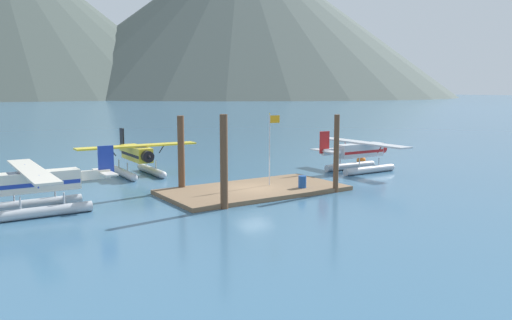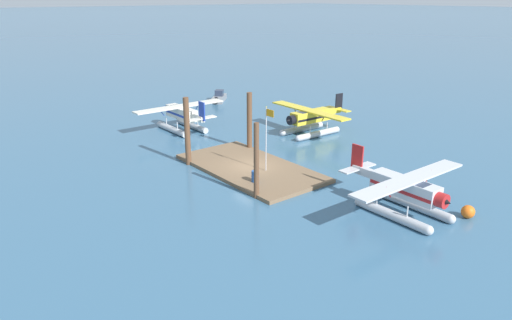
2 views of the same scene
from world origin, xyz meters
TOP-DOWN VIEW (x-y plane):
  - ground_plane at (0.00, 0.00)m, footprint 1200.00×1200.00m
  - dock_platform at (0.00, 0.00)m, footprint 13.15×6.81m
  - piling_near_left at (-4.37, -3.40)m, footprint 0.48×0.48m
  - piling_near_right at (4.96, -3.30)m, footprint 0.38×0.38m
  - piling_far_left at (-4.23, 3.21)m, footprint 0.49×0.49m
  - flagpole at (1.77, 0.36)m, footprint 0.95×0.10m
  - fuel_drum at (3.02, -1.86)m, footprint 0.62×0.62m
  - mooring_buoy at (16.23, 5.59)m, footprint 0.89×0.89m
  - seaplane_cream_port_fwd at (-14.35, 1.75)m, footprint 7.98×10.40m
  - seaplane_yellow_bow_left at (-4.56, 11.57)m, footprint 10.43×7.98m
  - seaplane_silver_stbd_fwd at (13.21, 2.72)m, footprint 7.98×10.41m
  - boat_grey_open_west at (-24.37, 13.49)m, footprint 4.06×4.00m

SIDE VIEW (x-z plane):
  - ground_plane at x=0.00m, z-range 0.00..0.00m
  - dock_platform at x=0.00m, z-range 0.00..0.30m
  - mooring_buoy at x=16.23m, z-range 0.00..0.89m
  - boat_grey_open_west at x=-24.37m, z-range -0.26..1.24m
  - fuel_drum at x=3.02m, z-range 0.30..1.18m
  - seaplane_cream_port_fwd at x=-14.35m, z-range -0.34..3.50m
  - seaplane_yellow_bow_left at x=-4.56m, z-range -0.34..3.50m
  - seaplane_silver_stbd_fwd at x=13.21m, z-range -0.34..3.50m
  - piling_far_left at x=-4.23m, z-range 0.00..5.53m
  - piling_near_right at x=4.96m, z-range 0.00..5.64m
  - piling_near_left at x=-4.37m, z-range 0.00..5.91m
  - flagpole at x=1.77m, z-range 1.00..6.37m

